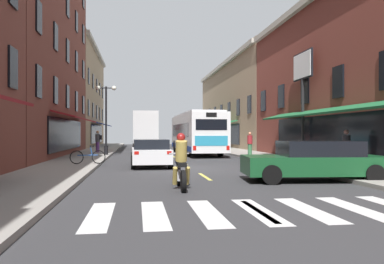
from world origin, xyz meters
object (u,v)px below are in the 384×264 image
Objects in this scene: sedan_mid at (151,153)px; pedestrian_far at (346,148)px; box_truck at (145,130)px; street_lamp_twin at (106,116)px; billboard_sign at (303,79)px; motorcycle_rider at (181,165)px; pedestrian_mid at (250,143)px; sedan_far at (146,140)px; sedan_near at (315,161)px; pedestrian_near at (98,141)px; transit_bus at (196,133)px; bicycle_near at (88,157)px.

sedan_mid is 2.55× the size of pedestrian_far.
street_lamp_twin reaches higher than box_truck.
billboard_sign reaches higher than motorcycle_rider.
pedestrian_mid is at bearing 42.78° from pedestrian_far.
sedan_far is at bearing 107.33° from billboard_sign.
billboard_sign is 1.44× the size of sedan_far.
street_lamp_twin is at bearing 77.87° from pedestrian_far.
sedan_near is 17.28m from street_lamp_twin.
pedestrian_near is at bearing 102.37° from motorcycle_rider.
motorcycle_rider is 0.43× the size of street_lamp_twin.
transit_bus is 7.76m from pedestrian_near.
street_lamp_twin is (-9.81, 2.08, 1.89)m from pedestrian_mid.
street_lamp_twin reaches higher than sedan_mid.
sedan_near is at bearing -85.24° from transit_bus.
motorcycle_rider is 16.76m from street_lamp_twin.
billboard_sign is at bearing -121.73° from pedestrian_near.
motorcycle_rider is at bearing 85.58° from pedestrian_mid.
pedestrian_near is (-0.65, 11.64, 0.54)m from bicycle_near.
street_lamp_twin reaches higher than motorcycle_rider.
sedan_far reaches higher than bicycle_near.
sedan_near is at bearing -39.10° from bicycle_near.
billboard_sign reaches higher than sedan_mid.
bicycle_near is (-3.24, -20.87, -1.47)m from box_truck.
transit_bus is at bearing 70.23° from sedan_mid.
sedan_mid is 29.46m from sedan_far.
sedan_far is (0.26, 8.24, -1.24)m from box_truck.
pedestrian_far is at bearing -72.08° from transit_bus.
street_lamp_twin is at bearing -98.80° from sedan_far.
transit_bus reaches higher than sedan_far.
pedestrian_mid is (1.58, 12.96, 0.25)m from sedan_near.
box_truck is 13.10m from street_lamp_twin.
pedestrian_near is at bearing 172.86° from transit_bus.
sedan_mid is at bearing 103.27° from pedestrian_far.
box_truck is 1.92× the size of sedan_mid.
bicycle_near is at bearing -171.15° from billboard_sign.
sedan_mid is 7.81m from motorcycle_rider.
box_truck is 4.89× the size of pedestrian_far.
pedestrian_far is 16.37m from street_lamp_twin.
sedan_near is 1.02× the size of street_lamp_twin.
sedan_far is 2.10× the size of motorcycle_rider.
transit_bus reaches higher than pedestrian_mid.
box_truck is (-8.76, 19.00, -2.84)m from billboard_sign.
motorcycle_rider is 1.22× the size of pedestrian_near.
bicycle_near is 1.03× the size of pedestrian_far.
billboard_sign is 3.95× the size of pedestrian_mid.
box_truck is (-3.78, 10.19, 0.29)m from transit_bus.
pedestrian_mid is at bearing 114.75° from billboard_sign.
billboard_sign is at bearing -65.26° from box_truck.
pedestrian_near reaches higher than sedan_near.
sedan_mid is (-0.18, -21.21, -1.28)m from box_truck.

